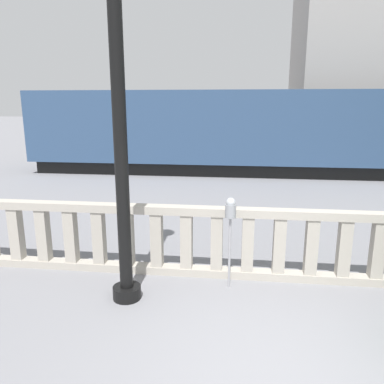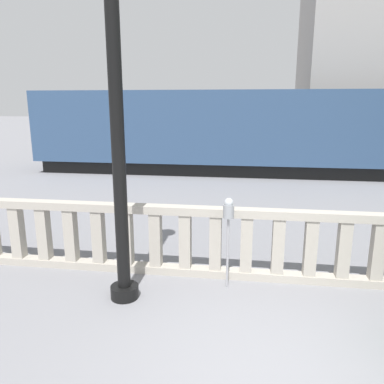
# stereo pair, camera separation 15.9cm
# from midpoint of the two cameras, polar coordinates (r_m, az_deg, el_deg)

# --- Properties ---
(ground_plane) EXTENTS (160.00, 160.00, 0.00)m
(ground_plane) POSITION_cam_midpoint_polar(r_m,az_deg,el_deg) (4.76, 11.42, -25.88)
(ground_plane) COLOR slate
(balustrade) EXTENTS (12.20, 0.24, 1.26)m
(balustrade) POSITION_cam_midpoint_polar(r_m,az_deg,el_deg) (6.59, 10.13, -7.87)
(balustrade) COLOR #ADA599
(balustrade) RESTS_ON ground
(lamppost) EXTENTS (0.44, 0.44, 6.05)m
(lamppost) POSITION_cam_midpoint_polar(r_m,az_deg,el_deg) (5.48, -12.12, 16.46)
(lamppost) COLOR black
(lamppost) RESTS_ON ground
(parking_meter) EXTENTS (0.18, 0.18, 1.54)m
(parking_meter) POSITION_cam_midpoint_polar(r_m,az_deg,el_deg) (6.02, 5.12, -3.58)
(parking_meter) COLOR #99999E
(parking_meter) RESTS_ON ground
(train_near) EXTENTS (25.61, 2.85, 4.11)m
(train_near) POSITION_cam_midpoint_polar(r_m,az_deg,el_deg) (16.89, 20.72, 8.61)
(train_near) COLOR black
(train_near) RESTS_ON ground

